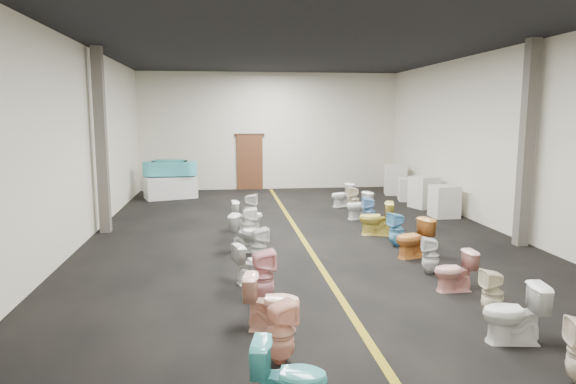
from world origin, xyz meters
The scene contains 38 objects.
floor centered at (0.00, 0.00, 0.00)m, with size 16.00×16.00×0.00m, color black.
ceiling centered at (0.00, 0.00, 4.50)m, with size 16.00×16.00×0.00m, color black.
wall_back centered at (0.00, 8.00, 2.25)m, with size 10.00×10.00×0.00m, color beige.
wall_front centered at (0.00, -8.00, 2.25)m, with size 10.00×10.00×0.00m, color beige.
wall_left centered at (-5.00, 0.00, 2.25)m, with size 16.00×16.00×0.00m, color beige.
wall_right centered at (5.00, 0.00, 2.25)m, with size 16.00×16.00×0.00m, color beige.
aisle_stripe centered at (0.00, 0.00, 0.00)m, with size 0.12×15.60×0.01m, color olive.
back_door centered at (-0.80, 7.94, 1.05)m, with size 1.00×0.10×2.10m, color #562D19.
door_frame centered at (-0.80, 7.95, 2.12)m, with size 1.15×0.08×0.10m, color #331C11.
column_left centered at (-4.75, 1.00, 2.25)m, with size 0.25×0.25×4.50m, color #59544C.
column_right centered at (4.75, -1.50, 2.25)m, with size 0.25×0.25×4.50m, color #59544C.
display_table centered at (-3.66, 6.11, 0.38)m, with size 1.71×0.86×0.76m, color white.
bathtub centered at (-3.66, 6.11, 1.07)m, with size 1.86×0.68×0.55m.
appliance_crate_a centered at (4.40, 1.75, 0.45)m, with size 0.70×0.70×0.90m, color silver.
appliance_crate_b centered at (4.40, 3.25, 0.49)m, with size 0.71×0.71×0.98m, color silver.
appliance_crate_c centered at (4.40, 4.57, 0.38)m, with size 0.67×0.67×0.76m, color silver.
appliance_crate_d centered at (4.40, 5.97, 0.53)m, with size 0.75×0.75×1.07m, color silver.
toilet_left_0 centered at (-1.21, -7.34, 0.37)m, with size 0.42×0.73×0.75m, color #41AFB0.
toilet_left_1 centered at (-1.19, -6.31, 0.38)m, with size 0.34×0.35×0.75m, color #FEB69A.
toilet_left_2 centered at (-1.20, -5.35, 0.39)m, with size 0.43×0.76×0.77m, color #FAB99E.
toilet_left_3 centered at (-1.25, -4.32, 0.42)m, with size 0.38×0.39×0.84m, color pink.
toilet_left_4 centered at (-1.33, -3.34, 0.35)m, with size 0.39×0.69×0.70m, color white.
toilet_left_5 centered at (-1.16, -2.29, 0.37)m, with size 0.33×0.34×0.73m, color silver.
toilet_left_6 centered at (-1.32, -1.29, 0.40)m, with size 0.45×0.79×0.81m, color silver.
toilet_left_7 centered at (-1.27, -0.35, 0.39)m, with size 0.35×0.36×0.78m, color white.
toilet_left_8 centered at (-1.25, 0.62, 0.39)m, with size 0.44×0.77×0.78m, color white.
toilet_left_9 centered at (-1.13, 1.59, 0.40)m, with size 0.36×0.37×0.80m, color silver.
toilet_right_1 centered at (1.82, -6.15, 0.39)m, with size 0.44×0.77×0.79m, color white.
toilet_right_2 centered at (2.03, -5.24, 0.34)m, with size 0.31×0.31×0.68m, color #F1E8C6.
toilet_right_3 centered at (1.93, -4.20, 0.34)m, with size 0.38×0.67×0.69m, color #EEA69D.
toilet_right_4 centered at (1.91, -3.27, 0.35)m, with size 0.31×0.32×0.69m, color silver.
toilet_right_5 centered at (2.00, -2.17, 0.40)m, with size 0.45×0.78×0.80m, color orange.
toilet_right_6 centered at (1.96, -1.25, 0.38)m, with size 0.34×0.35×0.76m, color #68B9E0.
toilet_right_7 centered at (1.82, -0.16, 0.41)m, with size 0.46×0.81×0.83m, color #DDC94E.
toilet_right_8 centered at (1.92, 0.79, 0.39)m, with size 0.35×0.36×0.78m, color #7AABDF.
toilet_right_9 centered at (1.91, 1.79, 0.38)m, with size 0.42×0.74×0.75m, color white.
toilet_right_10 centered at (2.00, 2.72, 0.39)m, with size 0.35×0.36×0.78m, color beige.
toilet_right_11 centered at (1.89, 3.74, 0.37)m, with size 0.41×0.72×0.73m, color white.
Camera 1 is at (-1.81, -11.95, 2.90)m, focal length 32.00 mm.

